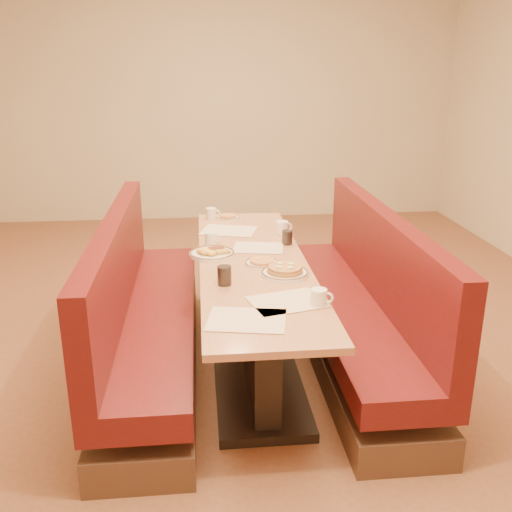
{
  "coord_description": "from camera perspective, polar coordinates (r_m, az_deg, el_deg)",
  "views": [
    {
      "loc": [
        -0.34,
        -3.53,
        1.99
      ],
      "look_at": [
        0.0,
        -0.19,
        0.85
      ],
      "focal_mm": 40.0,
      "sensor_mm": 36.0,
      "label": 1
    }
  ],
  "objects": [
    {
      "name": "placemat_far_left",
      "position": [
        4.43,
        -2.75,
        2.57
      ],
      "size": [
        0.48,
        0.41,
        0.0
      ],
      "primitive_type": "cube",
      "rotation": [
        0.0,
        0.0,
        -0.28
      ],
      "color": "beige",
      "rests_on": "diner_table"
    },
    {
      "name": "booth_right",
      "position": [
        4.03,
        10.18,
        -5.37
      ],
      "size": [
        0.55,
        2.5,
        1.05
      ],
      "color": "#4C3326",
      "rests_on": "ground"
    },
    {
      "name": "placemat_far_right",
      "position": [
        4.01,
        0.22,
        0.84
      ],
      "size": [
        0.39,
        0.32,
        0.0
      ],
      "primitive_type": "cube",
      "rotation": [
        0.0,
        0.0,
        -0.19
      ],
      "color": "beige",
      "rests_on": "diner_table"
    },
    {
      "name": "placemat_near_right",
      "position": [
        3.12,
        3.14,
        -4.57
      ],
      "size": [
        0.46,
        0.39,
        0.0
      ],
      "primitive_type": "cube",
      "rotation": [
        0.0,
        0.0,
        0.27
      ],
      "color": "beige",
      "rests_on": "diner_table"
    },
    {
      "name": "coffee_mug_d",
      "position": [
        4.78,
        -4.47,
        4.27
      ],
      "size": [
        0.12,
        0.09,
        0.09
      ],
      "rotation": [
        0.0,
        0.0,
        -0.09
      ],
      "color": "white",
      "rests_on": "diner_table"
    },
    {
      "name": "extra_plate_far",
      "position": [
        4.79,
        -2.81,
        3.94
      ],
      "size": [
        0.2,
        0.2,
        0.04
      ],
      "rotation": [
        0.0,
        0.0,
        -0.17
      ],
      "color": "white",
      "rests_on": "diner_table"
    },
    {
      "name": "eggs_plate",
      "position": [
        3.86,
        -4.46,
        0.31
      ],
      "size": [
        0.31,
        0.31,
        0.06
      ],
      "rotation": [
        0.0,
        0.0,
        0.28
      ],
      "color": "white",
      "rests_on": "diner_table"
    },
    {
      "name": "pancake_plate",
      "position": [
        3.5,
        2.9,
        -1.54
      ],
      "size": [
        0.3,
        0.3,
        0.07
      ],
      "rotation": [
        0.0,
        0.0,
        0.11
      ],
      "color": "white",
      "rests_on": "diner_table"
    },
    {
      "name": "ground",
      "position": [
        4.06,
        -0.28,
        -10.54
      ],
      "size": [
        8.0,
        8.0,
        0.0
      ],
      "primitive_type": "plane",
      "color": "#9E6647",
      "rests_on": "ground"
    },
    {
      "name": "soda_tumbler_mid",
      "position": [
        4.09,
        3.14,
        1.88
      ],
      "size": [
        0.07,
        0.07,
        0.1
      ],
      "color": "black",
      "rests_on": "diner_table"
    },
    {
      "name": "soda_tumbler_near",
      "position": [
        3.34,
        -3.18,
        -1.96
      ],
      "size": [
        0.08,
        0.08,
        0.11
      ],
      "color": "black",
      "rests_on": "diner_table"
    },
    {
      "name": "booth_left",
      "position": [
        3.9,
        -11.12,
        -6.25
      ],
      "size": [
        0.55,
        2.5,
        1.05
      ],
      "color": "#4C3326",
      "rests_on": "ground"
    },
    {
      "name": "diner_table",
      "position": [
        3.89,
        -0.29,
        -5.73
      ],
      "size": [
        0.7,
        2.5,
        0.75
      ],
      "color": "black",
      "rests_on": "ground"
    },
    {
      "name": "coffee_mug_c",
      "position": [
        4.33,
        2.68,
        2.86
      ],
      "size": [
        0.13,
        0.09,
        0.1
      ],
      "rotation": [
        0.0,
        0.0,
        0.24
      ],
      "color": "white",
      "rests_on": "diner_table"
    },
    {
      "name": "room_envelope",
      "position": [
        3.54,
        -0.33,
        17.86
      ],
      "size": [
        6.04,
        8.04,
        2.82
      ],
      "color": "beige",
      "rests_on": "ground"
    },
    {
      "name": "extra_plate_mid",
      "position": [
        3.68,
        0.58,
        -0.65
      ],
      "size": [
        0.23,
        0.23,
        0.05
      ],
      "rotation": [
        0.0,
        0.0,
        -0.28
      ],
      "color": "white",
      "rests_on": "diner_table"
    },
    {
      "name": "coffee_mug_b",
      "position": [
        4.09,
        -4.51,
        1.78
      ],
      "size": [
        0.12,
        0.08,
        0.09
      ],
      "rotation": [
        0.0,
        0.0,
        -0.01
      ],
      "color": "white",
      "rests_on": "diner_table"
    },
    {
      "name": "coffee_mug_a",
      "position": [
        3.07,
        6.36,
        -4.12
      ],
      "size": [
        0.12,
        0.09,
        0.09
      ],
      "rotation": [
        0.0,
        0.0,
        -0.22
      ],
      "color": "white",
      "rests_on": "diner_table"
    },
    {
      "name": "placemat_near_left",
      "position": [
        2.9,
        -0.94,
        -6.39
      ],
      "size": [
        0.44,
        0.36,
        0.0
      ],
      "primitive_type": "cube",
      "rotation": [
        0.0,
        0.0,
        -0.19
      ],
      "color": "beige",
      "rests_on": "diner_table"
    }
  ]
}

